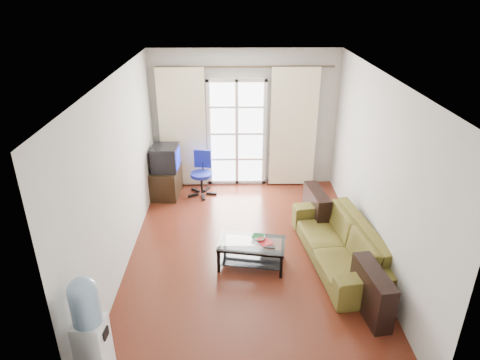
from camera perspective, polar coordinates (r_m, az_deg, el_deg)
name	(u,v)px	position (r m, az deg, el deg)	size (l,w,h in m)	color
floor	(248,254)	(6.65, 1.13, -9.86)	(5.20, 5.20, 0.00)	#5D2516
ceiling	(250,77)	(5.57, 1.37, 13.59)	(5.20, 5.20, 0.00)	white
wall_back	(244,119)	(8.42, 0.59, 8.08)	(3.60, 0.02, 2.70)	#B8B8AF
wall_front	(260,299)	(3.77, 2.74, -15.63)	(3.60, 0.02, 2.70)	#B8B8AF
wall_left	(120,175)	(6.18, -15.67, 0.66)	(0.02, 5.20, 2.70)	#B8B8AF
wall_right	(377,173)	(6.31, 17.80, 0.88)	(0.02, 5.20, 2.70)	#B8B8AF
french_door	(237,134)	(8.45, -0.43, 6.19)	(1.16, 0.06, 2.15)	white
curtain_rod	(245,67)	(8.08, 0.64, 14.88)	(0.04, 0.04, 3.30)	#4C3F2D
curtain_left	(183,129)	(8.41, -7.65, 6.76)	(0.90, 0.07, 2.35)	#FFF8CD
curtain_right	(293,128)	(8.43, 7.12, 6.84)	(0.90, 0.07, 2.35)	#FFF8CD
radiator	(284,169)	(8.74, 5.83, 1.46)	(0.64, 0.12, 0.64)	#9B9B9E
sofa	(340,243)	(6.50, 13.14, -8.17)	(1.14, 2.27, 0.64)	#606421
coffee_table	(252,250)	(6.29, 1.58, -9.38)	(1.03, 0.69, 0.39)	silver
bowl	(258,238)	(6.28, 2.45, -7.70)	(0.25, 0.25, 0.05)	green
book	(259,243)	(6.18, 2.60, -8.45)	(0.26, 0.29, 0.02)	#AF3815
remote	(269,247)	(6.11, 3.93, -8.94)	(0.16, 0.05, 0.02)	black
tv_stand	(166,182)	(8.39, -9.80, -0.25)	(0.49, 0.74, 0.54)	black
crt_tv	(164,158)	(8.17, -10.08, 2.90)	(0.55, 0.54, 0.47)	black
task_chair	(202,182)	(8.35, -5.09, -0.26)	(0.65, 0.65, 0.85)	black
water_cooler	(91,335)	(4.58, -19.27, -18.90)	(0.32, 0.30, 1.39)	white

